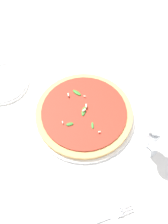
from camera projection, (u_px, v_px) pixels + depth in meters
ground_plane at (83, 109)px, 0.97m from camera, size 6.00×6.00×0.00m
pizza_arugula_main at (84, 114)px, 0.94m from camera, size 0.37×0.37×0.05m
wine_glass at (155, 131)px, 0.79m from camera, size 0.08×0.08×0.18m
napkin at (100, 220)px, 0.77m from camera, size 0.14×0.12×0.01m
fork at (102, 219)px, 0.77m from camera, size 0.18×0.11×0.00m
side_plate_white at (3, 83)px, 1.02m from camera, size 0.20×0.20×0.02m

